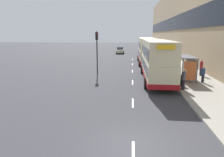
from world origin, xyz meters
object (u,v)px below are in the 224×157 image
object	(u,v)px
double_decker_bus_ahead	(147,50)
pedestrian_3	(175,66)
pedestrian_at_shelter	(201,67)
pedestrian_1	(203,74)
pedestrian_2	(171,64)
litter_bin	(181,80)
traffic_light_far_kerb	(97,46)
bus_shelter	(187,64)
car_1	(143,52)
double_decker_bus_near	(156,59)
car_0	(120,50)
pedestrian_4	(184,79)

from	to	relation	value
double_decker_bus_ahead	pedestrian_3	size ratio (longest dim) A/B	6.76
pedestrian_at_shelter	pedestrian_1	world-z (taller)	pedestrian_at_shelter
pedestrian_2	litter_bin	world-z (taller)	pedestrian_2
traffic_light_far_kerb	pedestrian_at_shelter	bearing A→B (deg)	-0.86
bus_shelter	car_1	distance (m)	26.23
double_decker_bus_ahead	car_1	distance (m)	13.39
bus_shelter	double_decker_bus_near	bearing A→B (deg)	-177.66
car_1	litter_bin	distance (m)	28.73
car_0	pedestrian_3	size ratio (longest dim) A/B	2.64
pedestrian_at_shelter	pedestrian_4	xyz separation A→B (m)	(-3.63, -6.59, -0.00)
bus_shelter	pedestrian_at_shelter	size ratio (longest dim) A/B	2.26
pedestrian_4	traffic_light_far_kerb	bearing A→B (deg)	142.40
bus_shelter	traffic_light_far_kerb	world-z (taller)	traffic_light_far_kerb
car_0	pedestrian_at_shelter	world-z (taller)	pedestrian_at_shelter
car_0	pedestrian_4	size ratio (longest dim) A/B	2.23
pedestrian_2	pedestrian_3	xyz separation A→B (m)	(0.31, -1.05, -0.10)
car_1	pedestrian_4	world-z (taller)	pedestrian_4
bus_shelter	double_decker_bus_ahead	size ratio (longest dim) A/B	0.40
double_decker_bus_near	car_1	xyz separation A→B (m)	(0.03, 26.14, -1.40)
car_1	double_decker_bus_near	bearing A→B (deg)	-90.07
car_1	traffic_light_far_kerb	bearing A→B (deg)	-106.42
pedestrian_1	pedestrian_3	distance (m)	5.61
double_decker_bus_near	pedestrian_at_shelter	bearing A→B (deg)	24.30
double_decker_bus_ahead	car_1	world-z (taller)	double_decker_bus_ahead
car_0	pedestrian_3	xyz separation A→B (m)	(8.53, -26.01, 0.11)
pedestrian_2	pedestrian_3	distance (m)	1.10
pedestrian_3	pedestrian_4	bearing A→B (deg)	-96.74
double_decker_bus_ahead	pedestrian_1	distance (m)	14.79
car_1	traffic_light_far_kerb	size ratio (longest dim) A/B	0.86
pedestrian_4	bus_shelter	bearing A→B (deg)	72.03
double_decker_bus_ahead	car_0	bearing A→B (deg)	107.59
double_decker_bus_ahead	pedestrian_3	distance (m)	9.23
litter_bin	pedestrian_1	bearing A→B (deg)	28.76
double_decker_bus_ahead	pedestrian_4	distance (m)	17.07
double_decker_bus_ahead	pedestrian_1	xyz separation A→B (m)	(4.67, -13.97, -1.30)
car_0	car_1	xyz separation A→B (m)	(5.65, -4.08, 0.05)
double_decker_bus_ahead	pedestrian_1	world-z (taller)	double_decker_bus_ahead
car_0	pedestrian_at_shelter	distance (m)	29.88
bus_shelter	litter_bin	size ratio (longest dim) A/B	4.00
double_decker_bus_near	car_1	distance (m)	26.18
pedestrian_at_shelter	pedestrian_3	size ratio (longest dim) A/B	1.18
traffic_light_far_kerb	double_decker_bus_near	bearing A→B (deg)	-21.42
pedestrian_2	pedestrian_3	bearing A→B (deg)	-73.64
traffic_light_far_kerb	pedestrian_3	bearing A→B (deg)	8.77
pedestrian_1	bus_shelter	bearing A→B (deg)	134.66
pedestrian_2	car_0	bearing A→B (deg)	108.22
pedestrian_3	traffic_light_far_kerb	distance (m)	10.23
car_0	car_1	bearing A→B (deg)	144.20
traffic_light_far_kerb	car_1	bearing A→B (deg)	73.58
car_1	traffic_light_far_kerb	world-z (taller)	traffic_light_far_kerb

